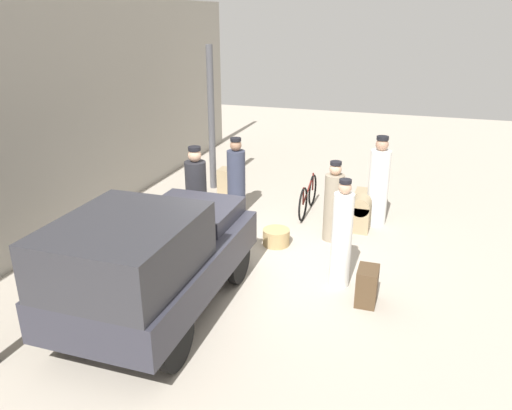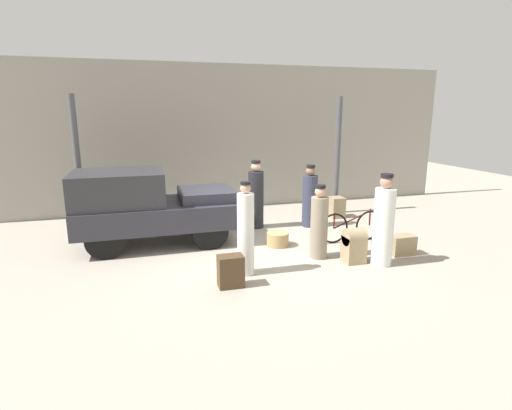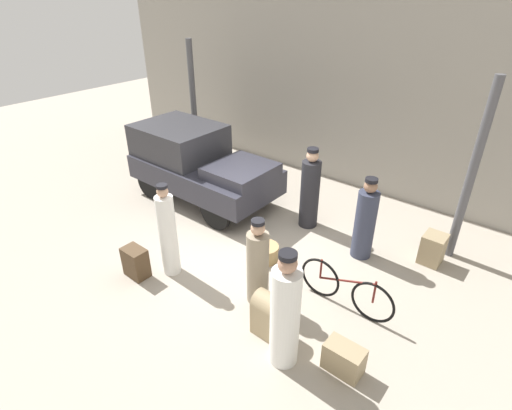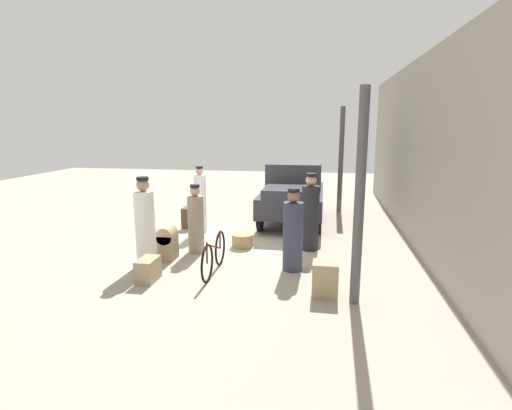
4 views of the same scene
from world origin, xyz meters
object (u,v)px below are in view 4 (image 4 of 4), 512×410
(conductor_in_dark_uniform, at_px, (293,233))
(trunk_barrel_dark, at_px, (167,242))
(porter_carrying_trunk, at_px, (196,222))
(wicker_basket, at_px, (242,240))
(porter_with_bicycle, at_px, (310,215))
(truck, at_px, (293,190))
(trunk_wicker_pale, at_px, (148,270))
(porter_standing_middle, at_px, (145,226))
(bicycle, at_px, (214,255))
(suitcase_tan_flat, at_px, (189,218))
(porter_lifting_near_truck, at_px, (200,202))
(trunk_umber_medium, at_px, (325,279))

(conductor_in_dark_uniform, height_order, trunk_barrel_dark, conductor_in_dark_uniform)
(porter_carrying_trunk, bearing_deg, wicker_basket, 121.08)
(porter_with_bicycle, bearing_deg, porter_carrying_trunk, -76.00)
(conductor_in_dark_uniform, bearing_deg, truck, -175.83)
(porter_with_bicycle, bearing_deg, trunk_wicker_pale, -50.01)
(wicker_basket, distance_m, porter_standing_middle, 2.48)
(bicycle, xyz_separation_m, porter_with_bicycle, (-1.87, 1.82, 0.45))
(porter_carrying_trunk, relative_size, suitcase_tan_flat, 2.73)
(porter_with_bicycle, relative_size, trunk_wicker_pale, 3.34)
(porter_lifting_near_truck, distance_m, porter_standing_middle, 2.81)
(bicycle, xyz_separation_m, wicker_basket, (-1.82, 0.21, -0.22))
(bicycle, xyz_separation_m, porter_carrying_trunk, (-1.23, -0.76, 0.35))
(porter_lifting_near_truck, height_order, trunk_umber_medium, porter_lifting_near_truck)
(porter_carrying_trunk, bearing_deg, suitcase_tan_flat, -156.86)
(porter_with_bicycle, height_order, trunk_umber_medium, porter_with_bicycle)
(suitcase_tan_flat, height_order, trunk_barrel_dark, trunk_barrel_dark)
(porter_carrying_trunk, bearing_deg, trunk_wicker_pale, -11.27)
(truck, distance_m, porter_standing_middle, 5.29)
(conductor_in_dark_uniform, height_order, trunk_wicker_pale, conductor_in_dark_uniform)
(bicycle, relative_size, trunk_wicker_pale, 3.11)
(suitcase_tan_flat, bearing_deg, trunk_barrel_dark, 9.18)
(conductor_in_dark_uniform, bearing_deg, trunk_wicker_pale, -68.63)
(porter_carrying_trunk, relative_size, porter_standing_middle, 0.84)
(truck, relative_size, suitcase_tan_flat, 6.26)
(bicycle, relative_size, wicker_basket, 3.29)
(wicker_basket, height_order, trunk_barrel_dark, trunk_barrel_dark)
(trunk_umber_medium, relative_size, trunk_wicker_pale, 1.11)
(suitcase_tan_flat, bearing_deg, wicker_basket, 50.54)
(truck, height_order, porter_lifting_near_truck, porter_lifting_near_truck)
(bicycle, distance_m, conductor_in_dark_uniform, 1.63)
(porter_carrying_trunk, xyz_separation_m, trunk_wicker_pale, (1.83, -0.36, -0.50))
(porter_carrying_trunk, distance_m, conductor_in_dark_uniform, 2.42)
(conductor_in_dark_uniform, relative_size, trunk_barrel_dark, 2.27)
(truck, xyz_separation_m, suitcase_tan_flat, (1.34, -2.89, -0.67))
(conductor_in_dark_uniform, bearing_deg, porter_carrying_trunk, -109.07)
(porter_carrying_trunk, bearing_deg, trunk_barrel_dark, -39.04)
(truck, xyz_separation_m, trunk_barrel_dark, (4.06, -2.45, -0.57))
(suitcase_tan_flat, distance_m, trunk_wicker_pale, 4.00)
(truck, xyz_separation_m, conductor_in_dark_uniform, (4.27, 0.31, -0.20))
(porter_carrying_trunk, xyz_separation_m, suitcase_tan_flat, (-2.13, -0.91, -0.43))
(suitcase_tan_flat, bearing_deg, porter_with_bicycle, 66.92)
(trunk_umber_medium, bearing_deg, porter_with_bicycle, -172.18)
(porter_carrying_trunk, distance_m, suitcase_tan_flat, 2.36)
(porter_standing_middle, bearing_deg, conductor_in_dark_uniform, 95.24)
(truck, xyz_separation_m, wicker_basket, (2.89, -1.01, -0.81))
(porter_standing_middle, bearing_deg, trunk_wicker_pale, 26.04)
(truck, bearing_deg, conductor_in_dark_uniform, 4.17)
(trunk_barrel_dark, bearing_deg, porter_with_bicycle, 111.88)
(suitcase_tan_flat, bearing_deg, bicycle, 26.48)
(porter_carrying_trunk, height_order, trunk_umber_medium, porter_carrying_trunk)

